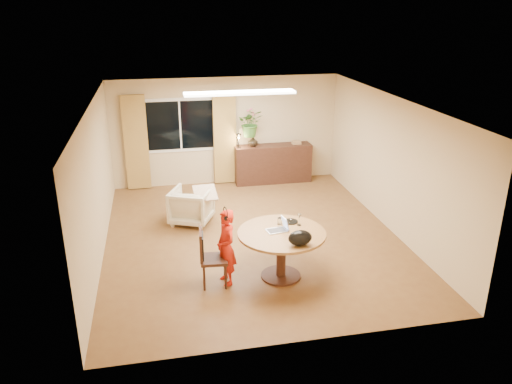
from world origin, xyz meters
TOP-DOWN VIEW (x-y plane):
  - floor at (0.00, 0.00)m, footprint 6.50×6.50m
  - ceiling at (0.00, 0.00)m, footprint 6.50×6.50m
  - wall_back at (0.00, 3.25)m, footprint 5.50×0.00m
  - wall_left at (-2.75, 0.00)m, footprint 0.00×6.50m
  - wall_right at (2.75, 0.00)m, footprint 0.00×6.50m
  - window at (-1.10, 3.23)m, footprint 1.70×0.03m
  - curtain_left at (-2.15, 3.15)m, footprint 0.55×0.08m
  - curtain_right at (-0.05, 3.15)m, footprint 0.55×0.08m
  - ceiling_panel at (0.00, 1.20)m, footprint 2.20×0.35m
  - dining_table at (0.18, -1.56)m, footprint 1.42×1.42m
  - dining_chair at (-0.91, -1.57)m, footprint 0.49×0.46m
  - child at (-0.72, -1.55)m, footprint 0.51×0.39m
  - laptop at (0.11, -1.50)m, footprint 0.36×0.27m
  - tumbler at (0.22, -1.25)m, footprint 0.09×0.09m
  - wine_glass at (0.52, -1.36)m, footprint 0.08×0.08m
  - pot_lid at (0.42, -1.21)m, footprint 0.29×0.29m
  - handbag at (0.33, -2.06)m, footprint 0.39×0.26m
  - armchair at (-1.07, 0.92)m, footprint 1.03×1.04m
  - throw at (-0.80, 0.83)m, footprint 0.47×0.57m
  - sideboard at (1.12, 3.01)m, footprint 1.89×0.46m
  - vase at (0.62, 3.01)m, footprint 0.26×0.26m
  - bouquet at (0.56, 3.01)m, footprint 0.65×0.58m
  - book_stack at (1.72, 3.01)m, footprint 0.25×0.21m
  - desk_lamp at (0.26, 2.96)m, footprint 0.18×0.18m

SIDE VIEW (x-z plane):
  - floor at x=0.00m, z-range 0.00..0.00m
  - armchair at x=-1.07m, z-range 0.00..0.72m
  - sideboard at x=1.12m, z-range 0.00..0.95m
  - dining_chair at x=-0.91m, z-range 0.00..0.95m
  - child at x=-0.72m, z-range 0.00..1.25m
  - dining_table at x=0.18m, z-range 0.23..1.04m
  - throw at x=-0.80m, z-range 0.72..0.75m
  - pot_lid at x=0.42m, z-range 0.81..0.85m
  - tumbler at x=0.22m, z-range 0.81..0.92m
  - wine_glass at x=0.52m, z-range 0.81..1.01m
  - laptop at x=0.11m, z-range 0.81..1.03m
  - handbag at x=0.33m, z-range 0.81..1.05m
  - book_stack at x=1.72m, z-range 0.95..1.04m
  - vase at x=0.62m, z-range 0.95..1.20m
  - desk_lamp at x=0.26m, z-range 0.95..1.30m
  - curtain_left at x=-2.15m, z-range 0.02..2.27m
  - curtain_right at x=-0.05m, z-range 0.02..2.27m
  - wall_back at x=0.00m, z-range -1.45..4.05m
  - wall_left at x=-2.75m, z-range -1.95..4.55m
  - wall_right at x=2.75m, z-range -1.95..4.55m
  - window at x=-1.10m, z-range 0.85..2.15m
  - bouquet at x=0.56m, z-range 1.20..1.86m
  - ceiling_panel at x=0.00m, z-range 2.54..2.59m
  - ceiling at x=0.00m, z-range 2.60..2.60m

